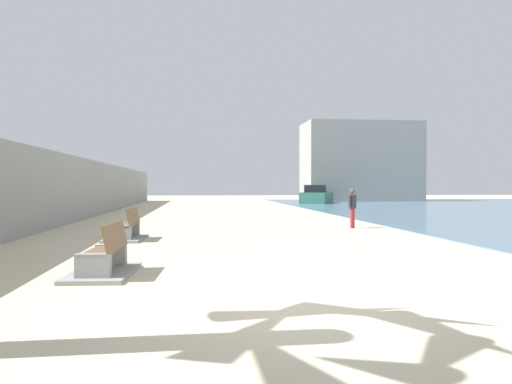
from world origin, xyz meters
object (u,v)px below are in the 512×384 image
(bench_far, at_px, (127,232))
(boat_far_right, at_px, (316,196))
(bench_near, at_px, (104,263))
(person_walking, at_px, (352,205))

(bench_far, distance_m, boat_far_right, 33.67)
(bench_near, bearing_deg, bench_far, 94.09)
(person_walking, distance_m, boat_far_right, 27.94)
(bench_far, bearing_deg, boat_far_right, 66.92)
(bench_near, xyz_separation_m, person_walking, (7.78, 9.77, 0.66))
(bench_far, bearing_deg, bench_near, -85.91)
(boat_far_right, bearing_deg, bench_far, -113.08)
(bench_far, relative_size, boat_far_right, 0.36)
(bench_near, distance_m, bench_far, 6.31)
(bench_near, height_order, boat_far_right, boat_far_right)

